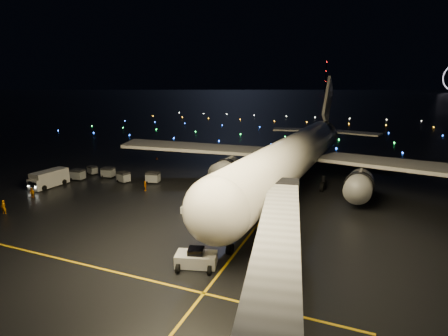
{
  "coord_description": "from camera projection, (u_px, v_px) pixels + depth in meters",
  "views": [
    {
      "loc": [
        22.99,
        -32.88,
        16.7
      ],
      "look_at": [
        4.94,
        12.0,
        5.0
      ],
      "focal_mm": 28.0,
      "sensor_mm": 36.0,
      "label": 1
    }
  ],
  "objects": [
    {
      "name": "ground",
      "position": [
        339.0,
        103.0,
        312.46
      ],
      "size": [
        2000.0,
        2000.0,
        0.0
      ],
      "primitive_type": "plane",
      "color": "black",
      "rests_on": "ground"
    },
    {
      "name": "lane_centre",
      "position": [
        276.0,
        201.0,
        51.09
      ],
      "size": [
        0.25,
        80.0,
        0.02
      ],
      "primitive_type": "cube",
      "color": "gold",
      "rests_on": "ground"
    },
    {
      "name": "lane_cross",
      "position": [
        49.0,
        256.0,
        34.71
      ],
      "size": [
        60.0,
        0.25,
        0.02
      ],
      "primitive_type": "cube",
      "color": "gold",
      "rests_on": "ground"
    },
    {
      "name": "airliner",
      "position": [
        300.0,
        131.0,
        57.64
      ],
      "size": [
        68.32,
        65.29,
        18.34
      ],
      "primitive_type": null,
      "rotation": [
        0.0,
        0.0,
        -0.06
      ],
      "color": "silver",
      "rests_on": "ground"
    },
    {
      "name": "pushback_tug",
      "position": [
        196.0,
        257.0,
        32.64
      ],
      "size": [
        4.21,
        2.95,
        1.81
      ],
      "primitive_type": "cube",
      "rotation": [
        0.0,
        0.0,
        0.27
      ],
      "color": "silver",
      "rests_on": "ground"
    },
    {
      "name": "belt_loader",
      "position": [
        196.0,
        203.0,
        45.89
      ],
      "size": [
        5.95,
        2.16,
        2.82
      ],
      "primitive_type": null,
      "rotation": [
        0.0,
        0.0,
        0.1
      ],
      "color": "silver",
      "rests_on": "ground"
    },
    {
      "name": "service_truck",
      "position": [
        50.0,
        178.0,
        58.03
      ],
      "size": [
        2.69,
        7.58,
        2.76
      ],
      "primitive_type": "cube",
      "rotation": [
        0.0,
        0.0,
        -0.04
      ],
      "color": "silver",
      "rests_on": "ground"
    },
    {
      "name": "crew_a",
      "position": [
        4.0,
        207.0,
        45.88
      ],
      "size": [
        0.76,
        0.61,
        1.84
      ],
      "primitive_type": "imported",
      "rotation": [
        0.0,
        0.0,
        0.28
      ],
      "color": "orange",
      "rests_on": "ground"
    },
    {
      "name": "crew_b",
      "position": [
        32.0,
        193.0,
        52.17
      ],
      "size": [
        0.84,
        0.69,
        1.6
      ],
      "primitive_type": "imported",
      "rotation": [
        0.0,
        0.0,
        0.11
      ],
      "color": "orange",
      "rests_on": "ground"
    },
    {
      "name": "crew_c",
      "position": [
        145.0,
        186.0,
        55.86
      ],
      "size": [
        0.95,
        0.96,
        1.63
      ],
      "primitive_type": "imported",
      "rotation": [
        0.0,
        0.0,
        -0.8
      ],
      "color": "orange",
      "rests_on": "ground"
    },
    {
      "name": "safety_cone_0",
      "position": [
        229.0,
        197.0,
        52.28
      ],
      "size": [
        0.49,
        0.49,
        0.45
      ],
      "primitive_type": "cone",
      "rotation": [
        0.0,
        0.0,
        0.27
      ],
      "color": "#EE5409",
      "rests_on": "ground"
    },
    {
      "name": "safety_cone_1",
      "position": [
        245.0,
        175.0,
        64.89
      ],
      "size": [
        0.45,
        0.45,
        0.46
      ],
      "primitive_type": "cone",
      "rotation": [
        0.0,
        0.0,
        -0.12
      ],
      "color": "#EE5409",
      "rests_on": "ground"
    },
    {
      "name": "safety_cone_2",
      "position": [
        195.0,
        183.0,
        59.28
      ],
      "size": [
        0.56,
        0.56,
        0.49
      ],
      "primitive_type": "cone",
      "rotation": [
        0.0,
        0.0,
        -0.39
      ],
      "color": "#EE5409",
      "rests_on": "ground"
    },
    {
      "name": "safety_cone_3",
      "position": [
        157.0,
        158.0,
        79.28
      ],
      "size": [
        0.6,
        0.6,
        0.54
      ],
      "primitive_type": "cone",
      "rotation": [
        0.0,
        0.0,
        -0.31
      ],
      "color": "#EE5409",
      "rests_on": "ground"
    },
    {
      "name": "radio_mast",
      "position": [
        326.0,
        76.0,
        723.49
      ],
      "size": [
        1.8,
        1.8,
        64.0
      ],
      "primitive_type": "cylinder",
      "color": "black",
      "rests_on": "ground"
    },
    {
      "name": "taxiway_lights",
      "position": [
        301.0,
        127.0,
        137.47
      ],
      "size": [
        164.0,
        92.0,
        0.36
      ],
      "primitive_type": null,
      "color": "black",
      "rests_on": "ground"
    },
    {
      "name": "baggage_cart_0",
      "position": [
        153.0,
        178.0,
        60.2
      ],
      "size": [
        2.47,
        1.94,
        1.88
      ],
      "primitive_type": "cube",
      "rotation": [
        0.0,
        0.0,
        0.19
      ],
      "color": "gray",
      "rests_on": "ground"
    },
    {
      "name": "baggage_cart_1",
      "position": [
        124.0,
        177.0,
        60.66
      ],
      "size": [
        2.45,
        2.04,
        1.79
      ],
      "primitive_type": "cube",
      "rotation": [
        0.0,
        0.0,
        -0.3
      ],
      "color": "gray",
      "rests_on": "ground"
    },
    {
      "name": "baggage_cart_2",
      "position": [
        108.0,
        172.0,
        63.77
      ],
      "size": [
        2.32,
        1.76,
        1.83
      ],
      "primitive_type": "cube",
      "rotation": [
        0.0,
        0.0,
        0.13
      ],
      "color": "gray",
      "rests_on": "ground"
    },
    {
      "name": "baggage_cart_3",
      "position": [
        78.0,
        175.0,
        62.11
      ],
      "size": [
        2.34,
        1.72,
        1.9
      ],
      "primitive_type": "cube",
      "rotation": [
        0.0,
        0.0,
        0.07
      ],
      "color": "gray",
      "rests_on": "ground"
    },
    {
      "name": "baggage_cart_4",
      "position": [
        92.0,
        170.0,
        66.1
      ],
      "size": [
        2.14,
        1.8,
        1.55
      ],
      "primitive_type": "cube",
      "rotation": [
        0.0,
        0.0,
        -0.33
      ],
      "color": "gray",
      "rests_on": "ground"
    }
  ]
}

